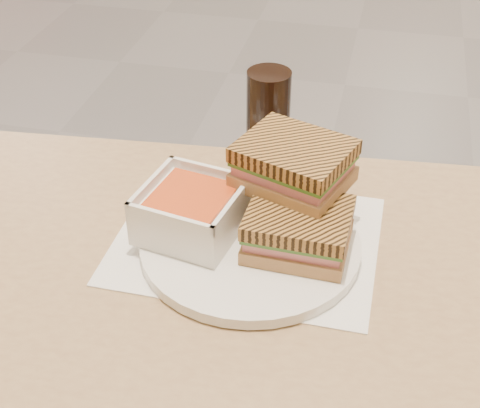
% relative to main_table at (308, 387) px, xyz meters
% --- Properties ---
extents(main_table, '(1.26, 0.80, 0.75)m').
position_rel_main_table_xyz_m(main_table, '(0.00, 0.00, 0.00)').
color(main_table, tan).
rests_on(main_table, ground).
extents(tray_liner, '(0.33, 0.26, 0.00)m').
position_rel_main_table_xyz_m(tray_liner, '(-0.10, 0.12, 0.11)').
color(tray_liner, white).
rests_on(tray_liner, main_table).
extents(plate, '(0.28, 0.28, 0.01)m').
position_rel_main_table_xyz_m(plate, '(-0.10, 0.10, 0.12)').
color(plate, white).
rests_on(plate, tray_liner).
extents(soup_bowl, '(0.14, 0.14, 0.06)m').
position_rel_main_table_xyz_m(soup_bowl, '(-0.17, 0.11, 0.16)').
color(soup_bowl, white).
rests_on(soup_bowl, plate).
extents(panini_lower, '(0.13, 0.11, 0.06)m').
position_rel_main_table_xyz_m(panini_lower, '(-0.04, 0.10, 0.16)').
color(panini_lower, tan).
rests_on(panini_lower, plate).
extents(panini_upper, '(0.16, 0.15, 0.06)m').
position_rel_main_table_xyz_m(panini_upper, '(-0.05, 0.17, 0.21)').
color(panini_upper, tan).
rests_on(panini_upper, panini_lower).
extents(cola_glass, '(0.06, 0.06, 0.14)m').
position_rel_main_table_xyz_m(cola_glass, '(-0.12, 0.33, 0.18)').
color(cola_glass, black).
rests_on(cola_glass, main_table).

